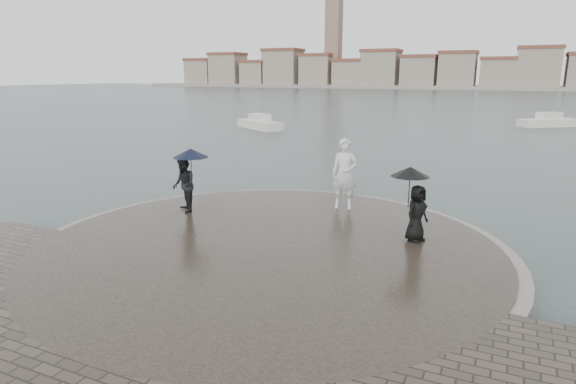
% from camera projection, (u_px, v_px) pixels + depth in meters
% --- Properties ---
extents(ground, '(400.00, 400.00, 0.00)m').
position_uv_depth(ground, '(186.00, 315.00, 9.51)').
color(ground, '#2B3835').
rests_on(ground, ground).
extents(kerb_ring, '(12.50, 12.50, 0.32)m').
position_uv_depth(kerb_ring, '(267.00, 251.00, 12.55)').
color(kerb_ring, gray).
rests_on(kerb_ring, ground).
extents(quay_tip, '(11.90, 11.90, 0.36)m').
position_uv_depth(quay_tip, '(267.00, 250.00, 12.55)').
color(quay_tip, '#2D261E').
rests_on(quay_tip, ground).
extents(statue, '(0.96, 0.76, 2.29)m').
position_uv_depth(statue, '(344.00, 174.00, 15.56)').
color(statue, silver).
rests_on(statue, quay_tip).
extents(visitor_left, '(1.35, 1.19, 2.04)m').
position_uv_depth(visitor_left, '(186.00, 177.00, 15.14)').
color(visitor_left, black).
rests_on(visitor_left, quay_tip).
extents(visitor_right, '(1.14, 1.05, 1.95)m').
position_uv_depth(visitor_right, '(414.00, 199.00, 12.53)').
color(visitor_right, black).
rests_on(visitor_right, quay_tip).
extents(far_skyline, '(260.00, 20.00, 37.00)m').
position_uv_depth(far_skyline, '(477.00, 72.00, 152.39)').
color(far_skyline, gray).
rests_on(far_skyline, ground).
extents(boats, '(42.61, 17.12, 1.50)m').
position_uv_depth(boats, '(510.00, 128.00, 39.13)').
color(boats, silver).
rests_on(boats, ground).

